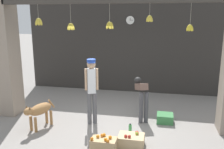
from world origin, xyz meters
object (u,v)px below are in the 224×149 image
at_px(worker_stooping, 142,94).
at_px(wall_clock, 130,20).
at_px(water_bottle, 130,130).
at_px(shopkeeper, 92,86).
at_px(produce_box_green, 165,118).
at_px(fruit_crate_oranges, 104,145).
at_px(dog, 39,110).
at_px(fruit_crate_apples, 131,140).

relative_size(worker_stooping, wall_clock, 3.55).
bearing_deg(water_bottle, shopkeeper, 156.81).
bearing_deg(produce_box_green, shopkeeper, -166.23).
bearing_deg(shopkeeper, water_bottle, 137.95).
bearing_deg(shopkeeper, fruit_crate_oranges, 96.62).
distance_m(dog, worker_stooping, 2.66).
bearing_deg(fruit_crate_oranges, shopkeeper, 115.48).
xyz_separation_m(dog, water_bottle, (2.25, 0.08, -0.33)).
relative_size(worker_stooping, produce_box_green, 2.55).
bearing_deg(wall_clock, produce_box_green, -62.99).
distance_m(worker_stooping, fruit_crate_apples, 1.59).
distance_m(dog, wall_clock, 4.48).
relative_size(worker_stooping, fruit_crate_oranges, 2.06).
height_order(water_bottle, wall_clock, wall_clock).
bearing_deg(produce_box_green, water_bottle, -131.62).
xyz_separation_m(worker_stooping, fruit_crate_oranges, (-0.61, -1.82, -0.57)).
bearing_deg(shopkeeper, worker_stooping, -175.38).
bearing_deg(worker_stooping, fruit_crate_apples, -113.38).
distance_m(fruit_crate_apples, water_bottle, 0.50).
bearing_deg(produce_box_green, dog, -162.16).
distance_m(shopkeeper, produce_box_green, 2.12).
xyz_separation_m(fruit_crate_oranges, produce_box_green, (1.24, 1.75, -0.04)).
bearing_deg(worker_stooping, fruit_crate_oranges, -128.63).
height_order(shopkeeper, produce_box_green, shopkeeper).
xyz_separation_m(shopkeeper, water_bottle, (1.05, -0.45, -0.88)).
distance_m(shopkeeper, fruit_crate_apples, 1.72).
height_order(dog, wall_clock, wall_clock).
bearing_deg(fruit_crate_apples, wall_clock, 98.37).
bearing_deg(wall_clock, dog, -116.53).
relative_size(shopkeeper, fruit_crate_oranges, 3.27).
xyz_separation_m(worker_stooping, produce_box_green, (0.64, -0.08, -0.60)).
distance_m(dog, water_bottle, 2.28).
height_order(dog, produce_box_green, dog).
distance_m(shopkeeper, worker_stooping, 1.37).
bearing_deg(fruit_crate_oranges, water_bottle, 62.49).
bearing_deg(worker_stooping, water_bottle, -119.98).
bearing_deg(shopkeeper, dog, 4.94).
height_order(dog, shopkeeper, shopkeeper).
bearing_deg(water_bottle, worker_stooping, 80.24).
distance_m(dog, shopkeeper, 1.42).
distance_m(worker_stooping, produce_box_green, 0.88).
relative_size(dog, produce_box_green, 2.27).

